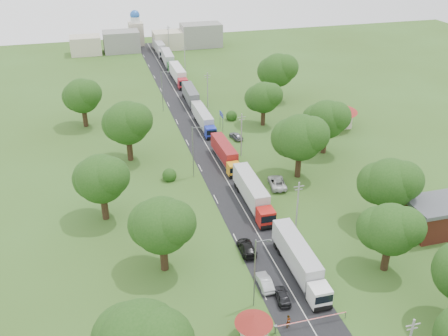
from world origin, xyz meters
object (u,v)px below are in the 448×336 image
object	(u,v)px
boom_barrier	(301,322)
truck_0	(299,260)
pedestrian_near	(288,322)
guard_booth	(254,324)
car_lane_front	(282,296)
car_lane_mid	(264,282)
info_sign	(221,117)

from	to	relation	value
boom_barrier	truck_0	distance (m)	10.20
boom_barrier	pedestrian_near	distance (m)	1.43
guard_booth	truck_0	distance (m)	13.41
guard_booth	car_lane_front	xyz separation A→B (m)	(5.48, 5.00, -1.49)
truck_0	boom_barrier	bearing A→B (deg)	-111.52
boom_barrier	car_lane_mid	distance (m)	8.21
boom_barrier	truck_0	xyz separation A→B (m)	(3.71, 9.41, 1.32)
truck_0	car_lane_mid	world-z (taller)	truck_0
guard_booth	car_lane_mid	distance (m)	9.19
guard_booth	car_lane_mid	world-z (taller)	guard_booth
boom_barrier	guard_booth	xyz separation A→B (m)	(-5.84, -0.00, 1.27)
car_lane_mid	pedestrian_near	distance (m)	7.55
pedestrian_near	car_lane_front	bearing A→B (deg)	43.49
info_sign	pedestrian_near	size ratio (longest dim) A/B	2.34
car_lane_front	pedestrian_near	size ratio (longest dim) A/B	2.26
info_sign	pedestrian_near	bearing A→B (deg)	-97.56
car_lane_front	pedestrian_near	world-z (taller)	pedestrian_near
boom_barrier	pedestrian_near	world-z (taller)	pedestrian_near
truck_0	car_lane_front	world-z (taller)	truck_0
pedestrian_near	info_sign	bearing A→B (deg)	48.22
car_lane_front	pedestrian_near	xyz separation A→B (m)	(-0.98, -4.50, 0.20)
boom_barrier	guard_booth	distance (m)	5.98
car_lane_mid	pedestrian_near	xyz separation A→B (m)	(0.30, -7.54, 0.16)
info_sign	guard_booth	bearing A→B (deg)	-101.68
truck_0	pedestrian_near	distance (m)	10.33
boom_barrier	car_lane_mid	size ratio (longest dim) A/B	2.13
boom_barrier	truck_0	size ratio (longest dim) A/B	0.61
info_sign	truck_0	world-z (taller)	truck_0
guard_booth	truck_0	world-z (taller)	truck_0
info_sign	truck_0	size ratio (longest dim) A/B	0.27
boom_barrier	pedestrian_near	bearing A→B (deg)	159.56
boom_barrier	pedestrian_near	xyz separation A→B (m)	(-1.34, 0.50, -0.02)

